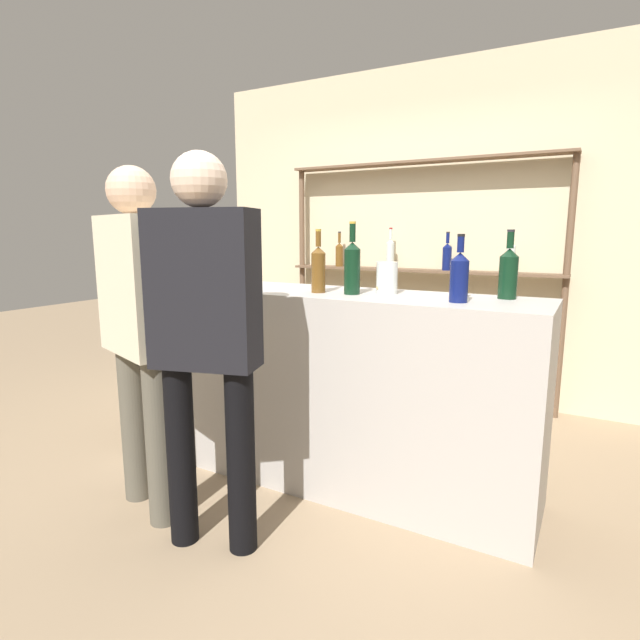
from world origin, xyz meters
TOP-DOWN VIEW (x-y plane):
  - ground_plane at (0.00, 0.00)m, footprint 16.00×16.00m
  - bar_counter at (0.00, 0.00)m, footprint 2.41×0.57m
  - back_wall at (0.00, 1.89)m, footprint 4.01×0.12m
  - back_shelf at (0.00, 1.71)m, footprint 2.34×0.18m
  - counter_bottle_0 at (0.96, 0.16)m, footprint 0.09×0.09m
  - counter_bottle_1 at (0.22, -0.05)m, footprint 0.08×0.08m
  - counter_bottle_2 at (0.03, -0.07)m, footprint 0.08×0.08m
  - counter_bottle_3 at (0.78, -0.08)m, footprint 0.09×0.09m
  - wine_glass at (-0.56, -0.15)m, footprint 0.08×0.08m
  - cork_jar at (0.37, 0.06)m, footprint 0.11×0.11m
  - customer_left at (-0.60, -0.74)m, footprint 0.54×0.37m
  - customer_center at (-0.11, -0.82)m, footprint 0.49×0.32m

SIDE VIEW (x-z plane):
  - ground_plane at x=0.00m, z-range 0.00..0.00m
  - bar_counter at x=0.00m, z-range 0.00..1.10m
  - customer_left at x=-0.60m, z-range 0.14..1.87m
  - customer_center at x=-0.11m, z-range 0.16..1.90m
  - cork_jar at x=0.37m, z-range 1.10..1.27m
  - wine_glass at x=-0.56m, z-range 1.13..1.29m
  - counter_bottle_3 at x=0.78m, z-range 1.06..1.38m
  - counter_bottle_0 at x=0.96m, z-range 1.06..1.40m
  - counter_bottle_2 at x=0.03m, z-range 1.06..1.40m
  - counter_bottle_1 at x=0.22m, z-range 1.06..1.43m
  - back_shelf at x=0.00m, z-range 0.33..2.32m
  - back_wall at x=0.00m, z-range 0.00..2.80m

